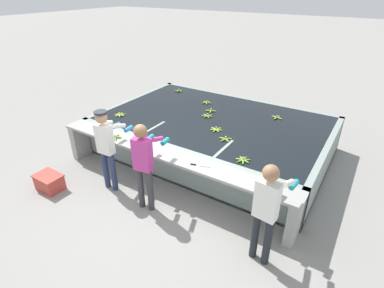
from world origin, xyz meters
name	(u,v)px	position (x,y,z in m)	size (l,w,h in m)	color
ground_plane	(159,195)	(0.00, 0.00, 0.00)	(80.00, 80.00, 0.00)	gray
wash_tank	(214,134)	(0.00, 2.16, 0.42)	(5.19, 3.44, 0.85)	gray
work_ledge	(165,163)	(0.00, 0.23, 0.63)	(5.19, 0.45, 0.85)	#9E9E99
worker_0	(107,143)	(-0.96, -0.29, 1.01)	(0.43, 0.73, 1.66)	navy
worker_1	(144,160)	(0.03, -0.37, 1.01)	(0.47, 0.74, 1.68)	#38383D
worker_2	(267,206)	(2.21, -0.37, 0.99)	(0.46, 0.73, 1.66)	#1E2328
banana_bunch_floating_0	(216,129)	(0.35, 1.61, 0.87)	(0.28, 0.28, 0.08)	#93BC3D
banana_bunch_floating_1	(207,103)	(-0.65, 2.93, 0.87)	(0.28, 0.27, 0.08)	#7FAD33
banana_bunch_floating_2	(277,117)	(1.25, 2.96, 0.87)	(0.28, 0.28, 0.08)	#93BC3D
banana_bunch_floating_3	(179,91)	(-1.84, 3.36, 0.87)	(0.28, 0.27, 0.08)	#75A333
banana_bunch_floating_4	(207,116)	(-0.19, 2.17, 0.87)	(0.28, 0.28, 0.08)	#75A333
banana_bunch_floating_5	(226,139)	(0.73, 1.32, 0.87)	(0.27, 0.28, 0.08)	#7FAD33
banana_bunch_floating_6	(211,111)	(-0.27, 2.49, 0.87)	(0.28, 0.28, 0.08)	#8CB738
banana_bunch_floating_7	(120,115)	(-1.99, 1.09, 0.87)	(0.27, 0.28, 0.08)	#9EC642
banana_bunch_floating_8	(243,160)	(1.37, 0.75, 0.87)	(0.28, 0.28, 0.08)	#75A333
banana_bunch_ledge_0	(115,137)	(-1.21, 0.16, 0.87)	(0.27, 0.28, 0.08)	#75A333
knife_0	(197,165)	(0.76, 0.18, 0.86)	(0.34, 0.14, 0.02)	silver
crate	(49,182)	(-1.97, -1.01, 0.16)	(0.55, 0.39, 0.32)	#B73D33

